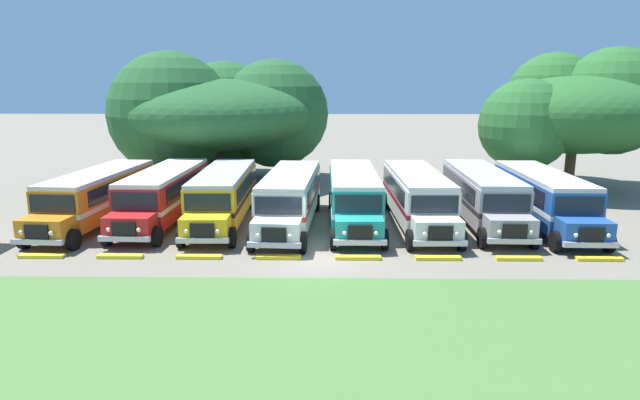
# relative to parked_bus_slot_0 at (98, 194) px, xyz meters

# --- Properties ---
(ground_plane) EXTENTS (220.00, 220.00, 0.00)m
(ground_plane) POSITION_rel_parked_bus_slot_0_xyz_m (12.22, -5.94, -1.58)
(ground_plane) COLOR slate
(foreground_grass_strip) EXTENTS (80.00, 11.03, 0.01)m
(foreground_grass_strip) POSITION_rel_parked_bus_slot_0_xyz_m (12.22, -13.95, -1.58)
(foreground_grass_strip) COLOR #4C7538
(foreground_grass_strip) RESTS_ON ground_plane
(parked_bus_slot_0) EXTENTS (3.30, 10.93, 2.82)m
(parked_bus_slot_0) POSITION_rel_parked_bus_slot_0_xyz_m (0.00, 0.00, 0.00)
(parked_bus_slot_0) COLOR orange
(parked_bus_slot_0) RESTS_ON ground_plane
(parked_bus_slot_1) EXTENTS (2.94, 10.87, 2.82)m
(parked_bus_slot_1) POSITION_rel_parked_bus_slot_0_xyz_m (3.49, 0.56, 0.00)
(parked_bus_slot_1) COLOR red
(parked_bus_slot_1) RESTS_ON ground_plane
(parked_bus_slot_2) EXTENTS (2.89, 10.86, 2.82)m
(parked_bus_slot_2) POSITION_rel_parked_bus_slot_0_xyz_m (6.83, 0.37, 0.00)
(parked_bus_slot_2) COLOR yellow
(parked_bus_slot_2) RESTS_ON ground_plane
(parked_bus_slot_3) EXTENTS (3.19, 10.91, 2.82)m
(parked_bus_slot_3) POSITION_rel_parked_bus_slot_0_xyz_m (10.59, -0.29, 0.00)
(parked_bus_slot_3) COLOR silver
(parked_bus_slot_3) RESTS_ON ground_plane
(parked_bus_slot_4) EXTENTS (2.73, 10.85, 2.82)m
(parked_bus_slot_4) POSITION_rel_parked_bus_slot_0_xyz_m (14.04, 0.18, 0.00)
(parked_bus_slot_4) COLOR teal
(parked_bus_slot_4) RESTS_ON ground_plane
(parked_bus_slot_5) EXTENTS (2.87, 10.86, 2.82)m
(parked_bus_slot_5) POSITION_rel_parked_bus_slot_0_xyz_m (17.51, 0.10, 0.00)
(parked_bus_slot_5) COLOR silver
(parked_bus_slot_5) RESTS_ON ground_plane
(parked_bus_slot_6) EXTENTS (2.87, 10.86, 2.82)m
(parked_bus_slot_6) POSITION_rel_parked_bus_slot_0_xyz_m (21.15, 0.47, 0.00)
(parked_bus_slot_6) COLOR #9E9993
(parked_bus_slot_6) RESTS_ON ground_plane
(parked_bus_slot_7) EXTENTS (2.82, 10.86, 2.82)m
(parked_bus_slot_7) POSITION_rel_parked_bus_slot_0_xyz_m (24.30, -0.02, 0.00)
(parked_bus_slot_7) COLOR #23519E
(parked_bus_slot_7) RESTS_ON ground_plane
(curb_wheelstop_0) EXTENTS (2.00, 0.36, 0.15)m
(curb_wheelstop_0) POSITION_rel_parked_bus_slot_0_xyz_m (-0.06, -6.10, -1.51)
(curb_wheelstop_0) COLOR yellow
(curb_wheelstop_0) RESTS_ON ground_plane
(curb_wheelstop_1) EXTENTS (2.00, 0.36, 0.15)m
(curb_wheelstop_1) POSITION_rel_parked_bus_slot_0_xyz_m (3.45, -6.10, -1.51)
(curb_wheelstop_1) COLOR yellow
(curb_wheelstop_1) RESTS_ON ground_plane
(curb_wheelstop_2) EXTENTS (2.00, 0.36, 0.15)m
(curb_wheelstop_2) POSITION_rel_parked_bus_slot_0_xyz_m (6.95, -6.10, -1.51)
(curb_wheelstop_2) COLOR yellow
(curb_wheelstop_2) RESTS_ON ground_plane
(curb_wheelstop_3) EXTENTS (2.00, 0.36, 0.15)m
(curb_wheelstop_3) POSITION_rel_parked_bus_slot_0_xyz_m (10.46, -6.10, -1.51)
(curb_wheelstop_3) COLOR yellow
(curb_wheelstop_3) RESTS_ON ground_plane
(curb_wheelstop_4) EXTENTS (2.00, 0.36, 0.15)m
(curb_wheelstop_4) POSITION_rel_parked_bus_slot_0_xyz_m (13.97, -6.10, -1.51)
(curb_wheelstop_4) COLOR yellow
(curb_wheelstop_4) RESTS_ON ground_plane
(curb_wheelstop_5) EXTENTS (2.00, 0.36, 0.15)m
(curb_wheelstop_5) POSITION_rel_parked_bus_slot_0_xyz_m (17.48, -6.10, -1.51)
(curb_wheelstop_5) COLOR yellow
(curb_wheelstop_5) RESTS_ON ground_plane
(curb_wheelstop_6) EXTENTS (2.00, 0.36, 0.15)m
(curb_wheelstop_6) POSITION_rel_parked_bus_slot_0_xyz_m (20.99, -6.10, -1.51)
(curb_wheelstop_6) COLOR yellow
(curb_wheelstop_6) RESTS_ON ground_plane
(curb_wheelstop_7) EXTENTS (2.00, 0.36, 0.15)m
(curb_wheelstop_7) POSITION_rel_parked_bus_slot_0_xyz_m (24.49, -6.10, -1.51)
(curb_wheelstop_7) COLOR yellow
(curb_wheelstop_7) RESTS_ON ground_plane
(broad_shade_tree) EXTENTS (16.08, 14.72, 9.86)m
(broad_shade_tree) POSITION_rel_parked_bus_slot_0_xyz_m (4.26, 12.69, 3.59)
(broad_shade_tree) COLOR brown
(broad_shade_tree) RESTS_ON ground_plane
(secondary_tree) EXTENTS (13.96, 12.68, 10.10)m
(secondary_tree) POSITION_rel_parked_bus_slot_0_xyz_m (30.12, 10.27, 4.16)
(secondary_tree) COLOR brown
(secondary_tree) RESTS_ON ground_plane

